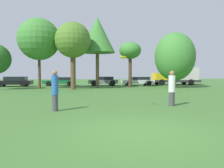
{
  "coord_description": "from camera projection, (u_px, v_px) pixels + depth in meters",
  "views": [
    {
      "loc": [
        -1.69,
        -5.88,
        1.59
      ],
      "look_at": [
        0.24,
        5.77,
        1.04
      ],
      "focal_mm": 35.7,
      "sensor_mm": 36.0,
      "label": 1
    }
  ],
  "objects": [
    {
      "name": "delivery_truck_yellow",
      "position": [
        177.0,
        76.0,
        31.78
      ],
      "size": [
        6.83,
        2.53,
        2.47
      ],
      "rotation": [
        0.0,
        0.0,
        3.12
      ],
      "color": "#2D2D33",
      "rests_on": "ground"
    },
    {
      "name": "ground_plane",
      "position": [
        137.0,
        131.0,
        6.14
      ],
      "size": [
        120.0,
        120.0,
        0.0
      ],
      "primitive_type": "plane",
      "color": "#3D6B2D"
    },
    {
      "name": "parked_car_green",
      "position": [
        60.0,
        81.0,
        29.37
      ],
      "size": [
        4.27,
        1.94,
        1.13
      ],
      "rotation": [
        0.0,
        0.0,
        3.12
      ],
      "color": "#196633",
      "rests_on": "ground"
    },
    {
      "name": "person_catcher",
      "position": [
        172.0,
        88.0,
        10.98
      ],
      "size": [
        0.33,
        0.33,
        1.74
      ],
      "rotation": [
        0.0,
        0.0,
        -3.03
      ],
      "color": "#3F3F47",
      "rests_on": "ground"
    },
    {
      "name": "frisbee",
      "position": [
        123.0,
        57.0,
        9.91
      ],
      "size": [
        0.31,
        0.3,
        0.13
      ],
      "color": "yellow"
    },
    {
      "name": "parked_car_white",
      "position": [
        138.0,
        81.0,
        30.61
      ],
      "size": [
        4.39,
        2.19,
        1.15
      ],
      "rotation": [
        0.0,
        0.0,
        3.12
      ],
      "color": "silver",
      "rests_on": "ground"
    },
    {
      "name": "parked_car_black",
      "position": [
        14.0,
        81.0,
        27.68
      ],
      "size": [
        4.56,
        2.18,
        1.23
      ],
      "rotation": [
        0.0,
        0.0,
        3.12
      ],
      "color": "black",
      "rests_on": "ground"
    },
    {
      "name": "tree_2",
      "position": [
        73.0,
        41.0,
        22.38
      ],
      "size": [
        3.6,
        3.6,
        6.79
      ],
      "color": "brown",
      "rests_on": "ground"
    },
    {
      "name": "person_thrower",
      "position": [
        55.0,
        90.0,
        9.43
      ],
      "size": [
        0.29,
        0.29,
        1.73
      ],
      "rotation": [
        0.0,
        0.0,
        0.12
      ],
      "color": "#3F3F47",
      "rests_on": "ground"
    },
    {
      "name": "tree_5",
      "position": [
        175.0,
        57.0,
        25.24
      ],
      "size": [
        4.53,
        4.53,
        6.25
      ],
      "color": "#473323",
      "rests_on": "ground"
    },
    {
      "name": "tree_1",
      "position": [
        39.0,
        39.0,
        23.22
      ],
      "size": [
        4.36,
        4.36,
        7.37
      ],
      "color": "#473323",
      "rests_on": "ground"
    },
    {
      "name": "tree_4",
      "position": [
        130.0,
        51.0,
        25.58
      ],
      "size": [
        2.51,
        2.51,
        5.25
      ],
      "color": "#473323",
      "rests_on": "ground"
    },
    {
      "name": "tree_3",
      "position": [
        97.0,
        35.0,
        25.05
      ],
      "size": [
        3.99,
        3.99,
        7.96
      ],
      "color": "brown",
      "rests_on": "ground"
    },
    {
      "name": "parked_car_grey",
      "position": [
        103.0,
        81.0,
        29.51
      ],
      "size": [
        3.87,
        2.07,
        1.2
      ],
      "rotation": [
        0.0,
        0.0,
        3.12
      ],
      "color": "slate",
      "rests_on": "ground"
    }
  ]
}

